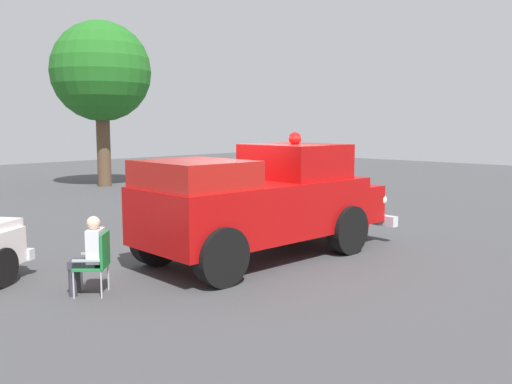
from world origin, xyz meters
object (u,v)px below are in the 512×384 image
at_px(vintage_fire_truck, 264,200).
at_px(lawn_chair_near_truck, 98,259).
at_px(spectator_seated, 90,252).
at_px(spectator_standing, 146,191).
at_px(oak_tree_left, 101,73).
at_px(lawn_chair_by_car, 156,207).

bearing_deg(vintage_fire_truck, lawn_chair_near_truck, 85.55).
relative_size(vintage_fire_truck, spectator_seated, 4.71).
relative_size(vintage_fire_truck, spectator_standing, 3.63).
bearing_deg(spectator_standing, oak_tree_left, -25.69).
xyz_separation_m(lawn_chair_near_truck, spectator_seated, (0.09, 0.09, 0.11)).
relative_size(lawn_chair_by_car, spectator_seated, 0.79).
height_order(vintage_fire_truck, lawn_chair_by_car, vintage_fire_truck).
xyz_separation_m(spectator_seated, spectator_standing, (4.38, -4.27, 0.27)).
bearing_deg(oak_tree_left, vintage_fire_truck, 160.58).
relative_size(lawn_chair_by_car, oak_tree_left, 0.14).
bearing_deg(oak_tree_left, spectator_seated, 147.47).
xyz_separation_m(vintage_fire_truck, lawn_chair_by_car, (4.14, -0.35, -0.61)).
xyz_separation_m(spectator_standing, oak_tree_left, (9.39, -4.52, 4.04)).
relative_size(vintage_fire_truck, lawn_chair_by_car, 5.96).
distance_m(vintage_fire_truck, oak_tree_left, 15.48).
relative_size(vintage_fire_truck, oak_tree_left, 0.84).
bearing_deg(lawn_chair_near_truck, vintage_fire_truck, -94.45).
distance_m(vintage_fire_truck, spectator_standing, 4.79).
relative_size(spectator_standing, oak_tree_left, 0.23).
height_order(lawn_chair_by_car, spectator_seated, spectator_seated).
bearing_deg(lawn_chair_by_car, spectator_standing, -11.08).
height_order(lawn_chair_near_truck, oak_tree_left, oak_tree_left).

